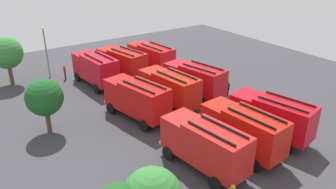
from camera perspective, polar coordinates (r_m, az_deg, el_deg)
ground_plane at (r=34.57m, az=0.00°, el=-2.12°), size 56.48×56.48×0.00m
fire_truck_0 at (r=29.56m, az=17.33°, el=-3.46°), size 7.55×3.93×3.88m
fire_truck_1 at (r=35.97m, az=4.59°, el=2.63°), size 7.54×3.88×3.88m
fire_truck_2 at (r=43.26m, az=-2.92°, el=6.45°), size 7.42×3.38×3.88m
fire_truck_3 at (r=26.91m, az=12.72°, el=-5.78°), size 7.39×3.29×3.88m
fire_truck_4 at (r=33.71m, az=0.20°, el=1.19°), size 7.43×3.42×3.88m
fire_truck_5 at (r=41.58m, az=-7.87°, el=5.50°), size 7.54×3.87×3.88m
fire_truck_6 at (r=24.58m, az=6.32°, el=-8.40°), size 7.44×3.46×3.88m
fire_truck_7 at (r=31.56m, az=-5.33°, el=-0.59°), size 7.54×3.89×3.88m
fire_truck_8 at (r=40.11m, az=-12.32°, el=4.46°), size 7.39×3.28×3.88m
firefighter_0 at (r=41.92m, az=-4.33°, el=4.03°), size 0.43×0.27×1.65m
firefighter_2 at (r=43.41m, az=-17.28°, el=3.81°), size 0.46×0.33×1.77m
firefighter_3 at (r=37.24m, az=10.13°, el=1.12°), size 0.34×0.47×1.72m
tree_2 at (r=30.48m, az=-20.40°, el=-0.50°), size 3.24×3.24×5.02m
tree_3 at (r=43.20m, az=-25.93°, el=6.39°), size 3.72×3.72×5.77m
traffic_cone_0 at (r=43.50m, az=-5.58°, el=3.85°), size 0.39×0.39×0.55m
lamppost at (r=43.83m, az=-20.19°, el=7.44°), size 0.36×0.36×6.44m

